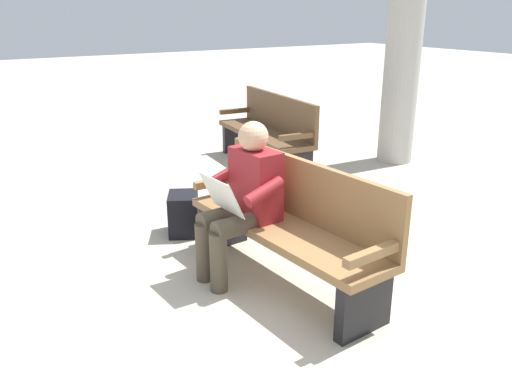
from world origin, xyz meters
TOP-DOWN VIEW (x-y plane):
  - ground_plane at (0.00, 0.00)m, footprint 40.00×40.00m
  - bench_near at (0.00, -0.07)m, footprint 1.83×0.61m
  - person_seated at (0.26, 0.18)m, footprint 0.59×0.59m
  - backpack at (1.22, 0.23)m, footprint 0.41×0.39m
  - bench_far at (2.64, -1.62)m, footprint 1.84×0.66m
  - support_pillar at (1.92, -3.16)m, footprint 0.45×0.45m

SIDE VIEW (x-z plane):
  - ground_plane at x=0.00m, z-range 0.00..0.00m
  - backpack at x=1.22m, z-range 0.00..0.37m
  - bench_near at x=0.00m, z-range 0.01..0.91m
  - bench_far at x=2.64m, z-range 0.01..0.91m
  - person_seated at x=0.26m, z-range 0.04..1.22m
  - support_pillar at x=1.92m, z-range 0.00..3.23m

